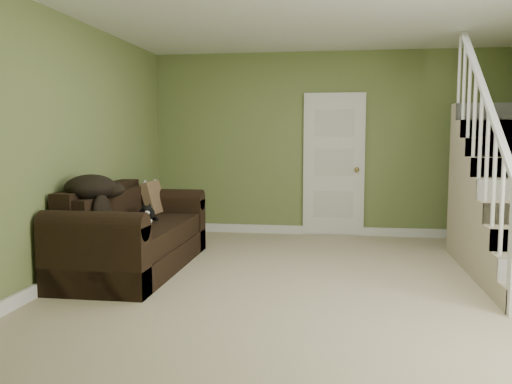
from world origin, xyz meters
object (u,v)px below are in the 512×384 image
(sofa, at_px, (131,237))
(banana, at_px, (143,226))
(side_table, at_px, (153,219))
(cat, at_px, (146,214))

(sofa, distance_m, banana, 0.41)
(side_table, relative_size, cat, 1.81)
(sofa, xyz_separation_m, side_table, (-0.26, 1.43, -0.03))
(sofa, height_order, side_table, sofa)
(banana, bearing_deg, side_table, 105.52)
(side_table, relative_size, banana, 3.86)
(sofa, xyz_separation_m, cat, (0.10, 0.19, 0.23))
(cat, bearing_deg, side_table, 85.66)
(sofa, distance_m, side_table, 1.45)
(sofa, height_order, banana, sofa)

